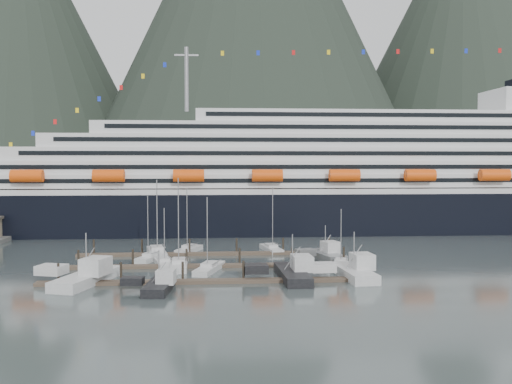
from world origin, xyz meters
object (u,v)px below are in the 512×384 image
sailboat_f (189,250)px  trawler_a (85,277)px  trawler_b (158,285)px  trawler_d (353,271)px  sailboat_c (164,263)px  sailboat_e (157,253)px  sailboat_h (341,264)px  trawler_e (325,255)px  trawler_c (291,273)px  sailboat_a (150,258)px  sailboat_d (209,269)px  sailboat_g (271,249)px  sailboat_b (179,266)px  cruise_ship (343,183)px

sailboat_f → trawler_a: sailboat_f is taller
trawler_b → trawler_d: trawler_d is taller
sailboat_c → trawler_d: 32.33m
sailboat_e → sailboat_h: bearing=-125.1°
sailboat_e → trawler_e: 31.61m
trawler_c → trawler_d: 9.55m
sailboat_a → trawler_b: (3.76, -25.61, 0.42)m
trawler_b → trawler_a: bearing=67.6°
trawler_d → trawler_c: bearing=86.4°
sailboat_a → trawler_a: (-7.29, -19.77, 0.60)m
sailboat_d → trawler_d: bearing=-90.9°
sailboat_a → trawler_d: (32.64, -18.19, 0.56)m
sailboat_e → trawler_d: sailboat_e is taller
sailboat_g → sailboat_h: size_ratio=1.29×
trawler_e → trawler_d: bearing=167.2°
sailboat_d → sailboat_e: 19.91m
trawler_e → sailboat_b: bearing=88.5°
sailboat_a → trawler_b: size_ratio=1.22×
trawler_e → sailboat_h: bearing=173.1°
sailboat_d → sailboat_g: 24.03m
sailboat_b → sailboat_h: (27.19, -0.54, -0.05)m
sailboat_b → trawler_d: size_ratio=1.17×
sailboat_e → sailboat_h: sailboat_e is taller
trawler_c → trawler_e: bearing=-27.7°
sailboat_c → sailboat_g: bearing=-66.1°
sailboat_h → sailboat_b: bearing=101.0°
sailboat_d → trawler_b: bearing=170.4°
sailboat_b → sailboat_e: 14.92m
sailboat_a → sailboat_f: bearing=-15.5°
trawler_e → trawler_a: bearing=98.9°
cruise_ship → sailboat_a: bearing=-135.3°
sailboat_a → sailboat_b: size_ratio=0.78×
trawler_c → sailboat_b: bearing=58.1°
sailboat_d → sailboat_e: (-10.02, 17.21, 0.04)m
trawler_d → sailboat_f: bearing=38.6°
sailboat_a → sailboat_g: 24.62m
sailboat_b → sailboat_d: sailboat_b is taller
trawler_b → trawler_e: trawler_e is taller
cruise_ship → sailboat_f: size_ratio=16.26×
trawler_d → cruise_ship: bearing=-15.8°
trawler_a → trawler_e: bearing=-47.4°
sailboat_b → trawler_e: sailboat_b is taller
sailboat_c → sailboat_f: size_ratio=0.80×
cruise_ship → trawler_e: size_ratio=19.02×
sailboat_c → trawler_e: (28.58, 4.43, 0.49)m
trawler_a → trawler_c: 30.42m
sailboat_b → sailboat_f: 17.64m
trawler_a → trawler_c: trawler_a is taller
cruise_ship → trawler_b: cruise_ship is taller
cruise_ship → sailboat_f: cruise_ship is taller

